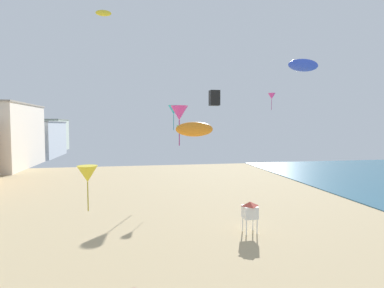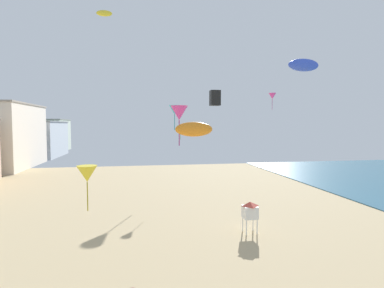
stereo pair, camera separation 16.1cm
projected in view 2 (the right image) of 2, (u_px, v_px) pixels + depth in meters
The scene contains 12 objects.
boardwalk_hotel_distant at pixel (25, 139), 84.13m from camera, with size 18.27×20.27×9.73m.
boardwalk_hotel_furthest at pixel (47, 135), 103.94m from camera, with size 12.63×16.00×10.62m.
lifeguard_stand at pixel (250, 210), 25.13m from camera, with size 1.10×1.10×2.55m.
kite_blue_parafoil at pixel (303, 65), 23.74m from camera, with size 2.48×0.69×0.97m.
kite_cyan_delta at pixel (175, 110), 45.41m from camera, with size 1.60×1.60×3.64m.
kite_green_delta at pixel (180, 128), 41.17m from camera, with size 0.83×0.83×1.89m.
kite_magenta_delta at pixel (272, 96), 32.94m from camera, with size 0.77×0.77×1.76m.
kite_yellow_delta at pixel (87, 174), 19.10m from camera, with size 1.24×1.24×2.82m.
kite_black_box at pixel (215, 98), 34.91m from camera, with size 1.09×1.09×1.71m.
kite_yellow_parafoil at pixel (104, 13), 35.82m from camera, with size 1.80×0.50×0.70m.
kite_magenta_delta_2 at pixel (179, 113), 23.54m from camera, with size 1.33×1.33×3.03m.
kite_orange_parafoil_2 at pixel (194, 129), 19.79m from camera, with size 2.42×0.67×0.94m.
Camera 2 is at (-0.70, -7.06, 8.77)m, focal length 29.05 mm.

